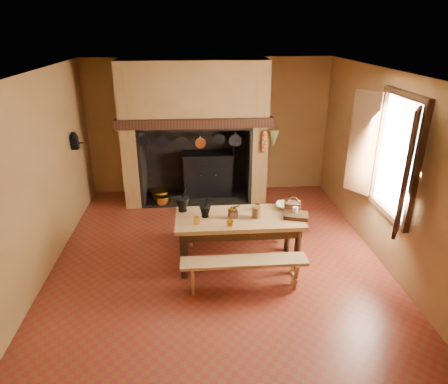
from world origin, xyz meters
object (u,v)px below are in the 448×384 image
mixing_bowl (285,206)px  iron_range (208,173)px  work_table (239,224)px  wicker_basket (292,206)px  coffee_grinder (233,213)px  bench_front (244,268)px

mixing_bowl → iron_range: bearing=113.4°
work_table → wicker_basket: 0.86m
iron_range → work_table: 2.75m
iron_range → coffee_grinder: 2.77m
work_table → bench_front: size_ratio=1.08×
iron_range → wicker_basket: bearing=-65.6°
iron_range → mixing_bowl: size_ratio=5.47×
coffee_grinder → work_table: bearing=0.3°
work_table → bench_front: 0.73m
bench_front → work_table: bearing=90.0°
bench_front → wicker_basket: size_ratio=6.51×
work_table → iron_range: bearing=97.2°
work_table → wicker_basket: wicker_basket is taller
iron_range → bench_front: size_ratio=0.94×
coffee_grinder → bench_front: bearing=-90.8°
work_table → mixing_bowl: mixing_bowl is taller
bench_front → coffee_grinder: 0.83m
iron_range → work_table: (0.34, -2.72, 0.19)m
work_table → wicker_basket: size_ratio=7.04×
bench_front → coffee_grinder: coffee_grinder is taller
bench_front → mixing_bowl: mixing_bowl is taller
mixing_bowl → wicker_basket: size_ratio=1.12×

